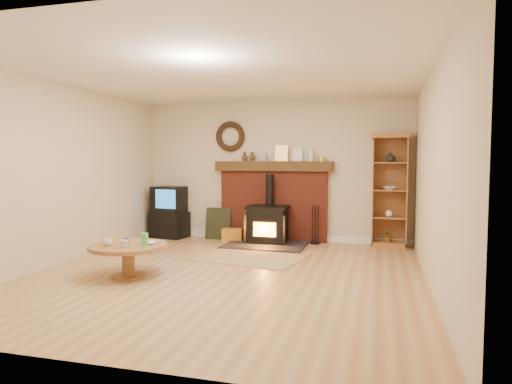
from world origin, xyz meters
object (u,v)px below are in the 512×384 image
(curio_cabinet, at_px, (389,190))
(coffee_table, at_px, (128,251))
(tv_unit, at_px, (169,213))
(wood_stove, at_px, (267,226))

(curio_cabinet, relative_size, coffee_table, 1.98)
(tv_unit, bearing_deg, curio_cabinet, 1.21)
(tv_unit, height_order, curio_cabinet, curio_cabinet)
(wood_stove, bearing_deg, tv_unit, 174.38)
(tv_unit, relative_size, coffee_table, 1.00)
(wood_stove, xyz_separation_m, coffee_table, (-1.18, -2.71, 0.02))
(wood_stove, relative_size, tv_unit, 1.41)
(tv_unit, distance_m, curio_cabinet, 4.13)
(tv_unit, height_order, coffee_table, tv_unit)
(coffee_table, bearing_deg, tv_unit, 106.06)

